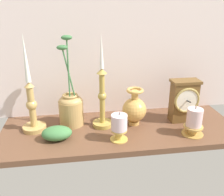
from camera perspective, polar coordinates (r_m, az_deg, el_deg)
ground_plane at (r=106.37cm, az=1.97°, el=-7.52°), size 100.00×36.00×2.40cm
back_wall at (r=112.54cm, az=0.50°, el=12.40°), size 120.00×2.00×65.00cm
mantel_clock at (r=112.42cm, az=16.37°, el=-0.55°), size 12.40×9.13×19.05cm
candlestick_tall_left at (r=102.41cm, az=-2.29°, el=-0.33°), size 8.49×8.49×39.74cm
candlestick_tall_center at (r=104.67cm, az=-18.19°, el=-1.48°), size 9.63×9.63×40.10cm
brass_vase_bulbous at (r=106.24cm, az=5.20°, el=-2.50°), size 10.46×10.46×16.36cm
brass_vase_jar at (r=106.79cm, az=-9.54°, el=-2.07°), size 10.47×10.47×38.28cm
pillar_candle_front at (r=94.58cm, az=1.66°, el=-6.52°), size 6.90×6.90×11.85cm
pillar_candle_near_clock at (r=103.80cm, az=18.50°, el=-5.28°), size 8.68×8.68×12.47cm
ivy_sprig at (r=98.82cm, az=-12.70°, el=-7.98°), size 11.74×8.22×5.34cm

